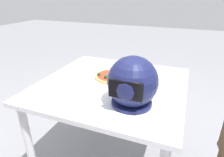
% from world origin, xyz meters
% --- Properties ---
extents(dining_table, '(0.98, 0.94, 0.73)m').
position_xyz_m(dining_table, '(0.00, 0.00, 0.64)').
color(dining_table, white).
rests_on(dining_table, ground).
extents(pizza_plate, '(0.28, 0.28, 0.01)m').
position_xyz_m(pizza_plate, '(0.02, -0.06, 0.73)').
color(pizza_plate, white).
rests_on(pizza_plate, dining_table).
extents(pizza, '(0.24, 0.24, 0.06)m').
position_xyz_m(pizza, '(0.02, -0.07, 0.75)').
color(pizza, tan).
rests_on(pizza, pizza_plate).
extents(motorcycle_helmet, '(0.28, 0.28, 0.28)m').
position_xyz_m(motorcycle_helmet, '(-0.20, 0.21, 0.86)').
color(motorcycle_helmet, '#191E4C').
rests_on(motorcycle_helmet, dining_table).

